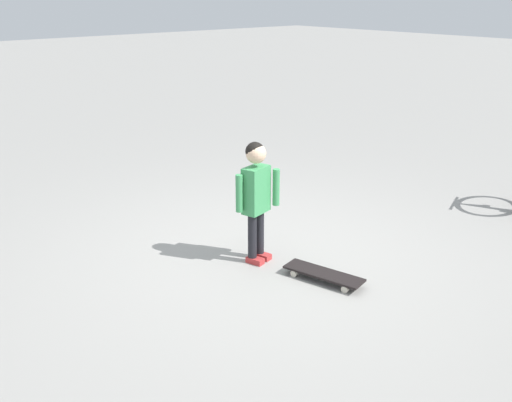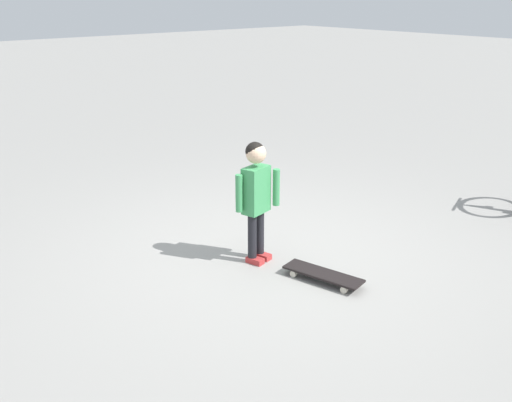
% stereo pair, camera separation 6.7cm
% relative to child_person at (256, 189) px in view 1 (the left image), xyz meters
% --- Properties ---
extents(ground_plane, '(50.00, 50.00, 0.00)m').
position_rel_child_person_xyz_m(ground_plane, '(-0.03, 0.14, -0.66)').
color(ground_plane, gray).
extents(child_person, '(0.22, 0.40, 1.06)m').
position_rel_child_person_xyz_m(child_person, '(0.00, 0.00, 0.00)').
color(child_person, black).
rests_on(child_person, ground).
extents(skateboard, '(0.69, 0.34, 0.07)m').
position_rel_child_person_xyz_m(skateboard, '(0.65, 0.16, -0.60)').
color(skateboard, black).
rests_on(skateboard, ground).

